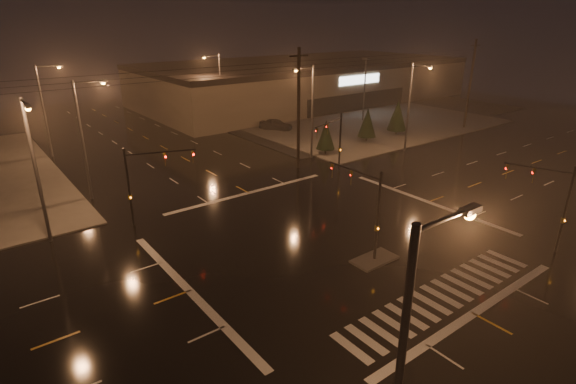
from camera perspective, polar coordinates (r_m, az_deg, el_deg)
name	(u,v)px	position (r m, az deg, el deg)	size (l,w,h in m)	color
ground	(332,238)	(32.12, 5.63, -5.80)	(140.00, 140.00, 0.00)	black
sidewalk_ne	(344,116)	(72.53, 7.16, 9.51)	(36.00, 36.00, 0.12)	#45423D
median_island	(374,259)	(29.65, 10.91, -8.40)	(3.00, 1.60, 0.15)	#45423D
crosswalk	(441,296)	(27.16, 18.85, -12.40)	(15.00, 2.60, 0.01)	beige
stop_bar_near	(473,314)	(26.36, 22.49, -14.07)	(16.00, 0.50, 0.01)	beige
stop_bar_far	(249,193)	(40.12, -5.02, -0.11)	(16.00, 0.50, 0.01)	beige
parking_lot	(375,115)	(74.72, 11.04, 9.61)	(50.00, 24.00, 0.08)	black
retail_building	(305,79)	(86.99, 2.20, 14.10)	(60.20, 28.30, 7.20)	#645C48
signal_mast_median	(367,202)	(28.61, 10.04, -1.27)	(0.25, 4.59, 6.00)	black
signal_mast_ne	(335,137)	(43.87, 6.03, 6.91)	(4.84, 1.86, 6.00)	black
signal_mast_nw	(143,176)	(34.30, -17.94, 1.89)	(4.84, 1.86, 6.00)	black
signal_mast_se	(554,198)	(33.68, 30.65, -0.62)	(1.55, 3.87, 6.00)	black
streetlight_0	(408,360)	(13.49, 15.00, -19.89)	(2.77, 0.32, 10.00)	#38383A
streetlight_1	(85,132)	(40.67, -24.36, 6.92)	(2.77, 0.32, 10.00)	#38383A
streetlight_2	(46,105)	(56.14, -28.41, 9.75)	(2.77, 0.32, 10.00)	#38383A
streetlight_3	(310,106)	(48.83, 2.84, 10.87)	(2.77, 0.32, 10.00)	#38383A
streetlight_4	(219,85)	(65.24, -8.79, 13.25)	(2.77, 0.32, 10.00)	#38383A
streetlight_5	(35,163)	(33.36, -29.45, 3.25)	(0.32, 2.77, 10.00)	#38383A
streetlight_6	(412,102)	(53.27, 15.42, 11.01)	(0.32, 2.77, 10.00)	#38383A
utility_pole_1	(299,109)	(45.27, 1.35, 10.49)	(2.20, 0.32, 12.00)	black
utility_pole_2	(470,84)	(67.91, 22.12, 12.58)	(2.20, 0.32, 12.00)	black
conifer_0	(326,134)	(51.04, 4.83, 7.29)	(2.10, 2.10, 3.98)	black
conifer_1	(367,122)	(57.20, 10.04, 8.69)	(2.26, 2.26, 4.23)	black
conifer_2	(398,115)	(61.44, 13.74, 9.46)	(2.53, 2.53, 4.66)	black
car_parked	(276,124)	(63.00, -1.55, 8.57)	(1.86, 4.62, 1.57)	black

